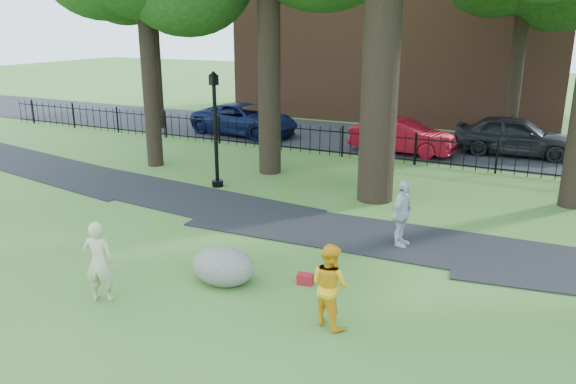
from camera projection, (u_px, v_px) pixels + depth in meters
The scene contains 14 objects.
ground at pixel (269, 292), 11.56m from camera, with size 120.00×120.00×0.00m, color #456C26.
footpath at pixel (374, 237), 14.49m from camera, with size 36.00×2.60×0.03m, color black.
street at pixel (436, 145), 25.29m from camera, with size 80.00×7.00×0.02m, color black.
iron_fence at pixel (415, 150), 21.69m from camera, with size 44.00×0.04×1.20m.
brick_building at pixel (404, 10), 32.11m from camera, with size 18.00×8.00×12.00m, color brown.
woman at pixel (99, 262), 10.98m from camera, with size 0.61×0.40×1.67m, color #C4BB87.
man at pixel (330, 285), 10.10m from camera, with size 0.77×0.60×1.59m, color #FCA615.
pedestrian at pixel (402, 214), 13.68m from camera, with size 0.99×0.41×1.69m, color silver.
boulder at pixel (223, 264), 11.90m from camera, with size 1.40×1.06×0.82m, color #626052.
lamppost at pixel (216, 131), 18.43m from camera, with size 0.38×0.38×3.84m.
red_bag at pixel (305, 279), 11.88m from camera, with size 0.33×0.21×0.23m, color maroon.
red_sedan at pixel (402, 136), 23.59m from camera, with size 1.52×4.36×1.44m, color maroon.
navy_van at pixel (245, 119), 27.46m from camera, with size 2.51×5.44×1.51m, color #0D1741.
grey_car at pixel (515, 136), 23.19m from camera, with size 1.95×4.84×1.65m, color black.
Camera 1 is at (4.97, -9.22, 5.34)m, focal length 35.00 mm.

